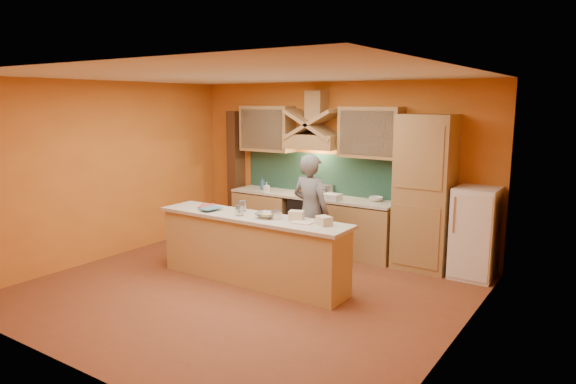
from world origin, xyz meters
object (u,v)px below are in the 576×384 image
Objects in this scene: person at (311,211)px; fridge at (475,233)px; stove at (311,222)px; kitchen_scale at (276,216)px; mixing_bowl at (267,215)px.

fridge is at bearing -150.76° from person.
stove is at bearing 180.00° from fridge.
mixing_bowl is (-0.15, -0.01, -0.01)m from kitchen_scale.
mixing_bowl is at bearing -140.07° from fridge.
kitchen_scale is (0.60, -1.88, 0.54)m from stove.
mixing_bowl is at bearing 91.57° from person.
person reaches higher than fridge.
mixing_bowl is (-2.26, -1.89, 0.33)m from fridge.
kitchen_scale is at bearing -72.45° from stove.
person is at bearing 84.85° from mixing_bowl.
stove is 0.69× the size of fridge.
kitchen_scale reaches higher than stove.
person reaches higher than stove.
person is at bearing 113.52° from kitchen_scale.
kitchen_scale is 0.15m from mixing_bowl.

